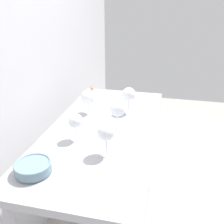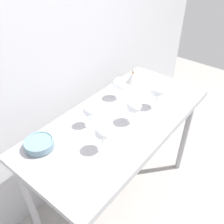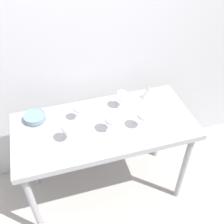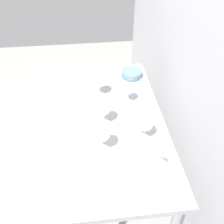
{
  "view_description": "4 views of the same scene",
  "coord_description": "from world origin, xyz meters",
  "px_view_note": "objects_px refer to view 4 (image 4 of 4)",
  "views": [
    {
      "loc": [
        -1.35,
        -0.37,
        1.63
      ],
      "look_at": [
        0.06,
        -0.05,
        0.98
      ],
      "focal_mm": 40.63,
      "sensor_mm": 36.0,
      "label": 1
    },
    {
      "loc": [
        -1.02,
        -0.75,
        1.92
      ],
      "look_at": [
        -0.04,
        0.04,
        0.95
      ],
      "focal_mm": 39.02,
      "sensor_mm": 36.0,
      "label": 2
    },
    {
      "loc": [
        -0.36,
        -1.44,
        2.35
      ],
      "look_at": [
        0.07,
        0.03,
        0.98
      ],
      "focal_mm": 43.15,
      "sensor_mm": 36.0,
      "label": 3
    },
    {
      "loc": [
        1.27,
        -0.18,
        2.09
      ],
      "look_at": [
        0.04,
        -0.04,
        1.0
      ],
      "focal_mm": 40.59,
      "sensor_mm": 36.0,
      "label": 4
    }
  ],
  "objects_px": {
    "wine_glass_near_center": "(104,109)",
    "tasting_bowl": "(132,73)",
    "tasting_sheet_upper": "(141,115)",
    "wine_glass_near_right": "(102,134)",
    "wine_glass_far_right": "(146,124)",
    "wine_glass_far_left": "(128,89)",
    "wine_glass_near_left": "(99,81)",
    "decanter_funnel": "(162,162)"
  },
  "relations": [
    {
      "from": "tasting_sheet_upper",
      "to": "wine_glass_near_center",
      "type": "bearing_deg",
      "value": -95.77
    },
    {
      "from": "wine_glass_near_left",
      "to": "decanter_funnel",
      "type": "height_order",
      "value": "wine_glass_near_left"
    },
    {
      "from": "wine_glass_far_left",
      "to": "wine_glass_near_left",
      "type": "relative_size",
      "value": 0.89
    },
    {
      "from": "wine_glass_near_right",
      "to": "wine_glass_far_left",
      "type": "xyz_separation_m",
      "value": [
        -0.44,
        0.22,
        -0.02
      ]
    },
    {
      "from": "wine_glass_far_left",
      "to": "wine_glass_far_right",
      "type": "relative_size",
      "value": 0.96
    },
    {
      "from": "wine_glass_far_left",
      "to": "tasting_sheet_upper",
      "type": "distance_m",
      "value": 0.21
    },
    {
      "from": "wine_glass_near_right",
      "to": "tasting_bowl",
      "type": "distance_m",
      "value": 0.84
    },
    {
      "from": "wine_glass_near_center",
      "to": "wine_glass_far_left",
      "type": "xyz_separation_m",
      "value": [
        -0.2,
        0.19,
        -0.01
      ]
    },
    {
      "from": "wine_glass_near_right",
      "to": "wine_glass_far_right",
      "type": "xyz_separation_m",
      "value": [
        -0.07,
        0.27,
        -0.02
      ]
    },
    {
      "from": "wine_glass_far_right",
      "to": "decanter_funnel",
      "type": "relative_size",
      "value": 1.23
    },
    {
      "from": "wine_glass_near_center",
      "to": "decanter_funnel",
      "type": "relative_size",
      "value": 1.29
    },
    {
      "from": "wine_glass_far_right",
      "to": "tasting_sheet_upper",
      "type": "height_order",
      "value": "wine_glass_far_right"
    },
    {
      "from": "decanter_funnel",
      "to": "tasting_sheet_upper",
      "type": "bearing_deg",
      "value": -176.87
    },
    {
      "from": "wine_glass_near_right",
      "to": "tasting_sheet_upper",
      "type": "xyz_separation_m",
      "value": [
        -0.27,
        0.29,
        -0.13
      ]
    },
    {
      "from": "wine_glass_far_left",
      "to": "decanter_funnel",
      "type": "xyz_separation_m",
      "value": [
        0.61,
        0.09,
        -0.06
      ]
    },
    {
      "from": "decanter_funnel",
      "to": "wine_glass_near_center",
      "type": "bearing_deg",
      "value": -144.83
    },
    {
      "from": "wine_glass_near_right",
      "to": "wine_glass_near_left",
      "type": "distance_m",
      "value": 0.55
    },
    {
      "from": "tasting_bowl",
      "to": "wine_glass_far_left",
      "type": "bearing_deg",
      "value": -14.8
    },
    {
      "from": "wine_glass_near_center",
      "to": "wine_glass_near_right",
      "type": "bearing_deg",
      "value": -7.26
    },
    {
      "from": "wine_glass_near_right",
      "to": "wine_glass_near_center",
      "type": "relative_size",
      "value": 1.05
    },
    {
      "from": "wine_glass_near_left",
      "to": "tasting_bowl",
      "type": "bearing_deg",
      "value": 127.32
    },
    {
      "from": "wine_glass_far_right",
      "to": "decanter_funnel",
      "type": "xyz_separation_m",
      "value": [
        0.25,
        0.05,
        -0.07
      ]
    },
    {
      "from": "wine_glass_near_left",
      "to": "wine_glass_near_center",
      "type": "bearing_deg",
      "value": 1.6
    },
    {
      "from": "wine_glass_near_right",
      "to": "wine_glass_near_left",
      "type": "xyz_separation_m",
      "value": [
        -0.55,
        0.02,
        -0.0
      ]
    },
    {
      "from": "wine_glass_near_center",
      "to": "tasting_bowl",
      "type": "distance_m",
      "value": 0.61
    },
    {
      "from": "wine_glass_far_left",
      "to": "tasting_bowl",
      "type": "distance_m",
      "value": 0.35
    },
    {
      "from": "tasting_sheet_upper",
      "to": "tasting_bowl",
      "type": "xyz_separation_m",
      "value": [
        -0.5,
        0.02,
        0.03
      ]
    },
    {
      "from": "wine_glass_near_right",
      "to": "wine_glass_far_left",
      "type": "height_order",
      "value": "wine_glass_near_right"
    },
    {
      "from": "wine_glass_far_left",
      "to": "tasting_sheet_upper",
      "type": "bearing_deg",
      "value": 22.8
    },
    {
      "from": "wine_glass_near_left",
      "to": "decanter_funnel",
      "type": "relative_size",
      "value": 1.33
    },
    {
      "from": "wine_glass_near_left",
      "to": "wine_glass_far_right",
      "type": "relative_size",
      "value": 1.08
    },
    {
      "from": "wine_glass_near_right",
      "to": "wine_glass_near_left",
      "type": "relative_size",
      "value": 1.02
    },
    {
      "from": "wine_glass_far_left",
      "to": "wine_glass_far_right",
      "type": "bearing_deg",
      "value": 7.26
    },
    {
      "from": "wine_glass_far_left",
      "to": "tasting_sheet_upper",
      "type": "height_order",
      "value": "wine_glass_far_left"
    },
    {
      "from": "wine_glass_far_left",
      "to": "wine_glass_near_left",
      "type": "distance_m",
      "value": 0.23
    },
    {
      "from": "decanter_funnel",
      "to": "wine_glass_near_left",
      "type": "bearing_deg",
      "value": -157.61
    },
    {
      "from": "tasting_sheet_upper",
      "to": "decanter_funnel",
      "type": "height_order",
      "value": "decanter_funnel"
    },
    {
      "from": "wine_glass_far_left",
      "to": "wine_glass_near_left",
      "type": "bearing_deg",
      "value": -118.38
    },
    {
      "from": "decanter_funnel",
      "to": "wine_glass_far_right",
      "type": "bearing_deg",
      "value": -169.11
    },
    {
      "from": "tasting_bowl",
      "to": "decanter_funnel",
      "type": "bearing_deg",
      "value": 0.39
    },
    {
      "from": "tasting_sheet_upper",
      "to": "tasting_bowl",
      "type": "height_order",
      "value": "tasting_bowl"
    },
    {
      "from": "tasting_sheet_upper",
      "to": "decanter_funnel",
      "type": "bearing_deg",
      "value": -10.55
    }
  ]
}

